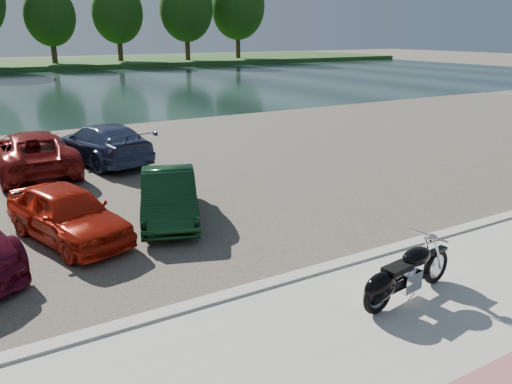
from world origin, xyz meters
The scene contains 12 objects.
ground centered at (0.00, 0.00, 0.00)m, with size 200.00×200.00×0.00m, color #595447.
promenade centered at (0.00, -1.00, 0.05)m, with size 60.00×6.00×0.10m, color #AEACA4.
kerb centered at (0.00, 2.00, 0.07)m, with size 60.00×0.30×0.14m, color #AEACA4.
parking_lot centered at (0.00, 11.00, 0.02)m, with size 60.00×18.00×0.04m, color #3C3631.
river centered at (0.00, 40.00, 0.00)m, with size 120.00×40.00×0.00m, color #182B28.
far_bank centered at (0.00, 72.00, 0.30)m, with size 120.00×24.00×0.60m, color #1D4418.
far_trees centered at (4.36, 65.79, 7.49)m, with size 70.25×10.68×12.52m.
motorcycle centered at (0.95, 0.37, 0.56)m, with size 2.32×0.78×1.05m.
car_4 centered at (-3.39, 6.13, 0.66)m, with size 1.48×3.67×1.25m, color #AA1B0B.
car_5 centered at (-0.97, 6.24, 0.65)m, with size 1.29×3.70×1.22m, color black.
car_10 centered at (-3.33, 12.55, 0.74)m, with size 2.33×5.06×1.41m, color maroon.
car_11 centered at (-0.97, 12.82, 0.74)m, with size 1.95×4.81×1.40m, color navy.
Camera 1 is at (-4.98, -4.96, 4.51)m, focal length 35.00 mm.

